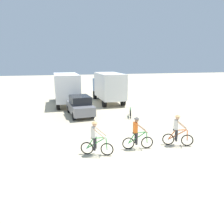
{
  "coord_description": "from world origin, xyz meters",
  "views": [
    {
      "loc": [
        -3.51,
        -10.21,
        4.8
      ],
      "look_at": [
        0.1,
        4.33,
        1.1
      ],
      "focal_mm": 34.16,
      "sensor_mm": 36.0,
      "label": 1
    }
  ],
  "objects_px": {
    "cyclist_cowboy_hat": "(137,134)",
    "bicycle_spare": "(130,112)",
    "box_truck_white_box": "(108,86)",
    "box_truck_avon_van": "(66,87)",
    "cyclist_orange_shirt": "(96,139)",
    "cyclist_near_camera": "(177,131)",
    "sedan_parked": "(80,106)"
  },
  "relations": [
    {
      "from": "cyclist_cowboy_hat",
      "to": "bicycle_spare",
      "type": "xyz_separation_m",
      "value": [
        1.85,
        6.53,
        -0.45
      ]
    },
    {
      "from": "cyclist_near_camera",
      "to": "bicycle_spare",
      "type": "height_order",
      "value": "cyclist_near_camera"
    },
    {
      "from": "cyclist_orange_shirt",
      "to": "cyclist_near_camera",
      "type": "height_order",
      "value": "same"
    },
    {
      "from": "cyclist_orange_shirt",
      "to": "bicycle_spare",
      "type": "bearing_deg",
      "value": 58.32
    },
    {
      "from": "cyclist_orange_shirt",
      "to": "bicycle_spare",
      "type": "relative_size",
      "value": 1.09
    },
    {
      "from": "cyclist_cowboy_hat",
      "to": "cyclist_near_camera",
      "type": "height_order",
      "value": "same"
    },
    {
      "from": "cyclist_cowboy_hat",
      "to": "sedan_parked",
      "type": "bearing_deg",
      "value": 105.97
    },
    {
      "from": "cyclist_cowboy_hat",
      "to": "cyclist_near_camera",
      "type": "xyz_separation_m",
      "value": [
        2.39,
        -0.09,
        0.0
      ]
    },
    {
      "from": "cyclist_orange_shirt",
      "to": "bicycle_spare",
      "type": "height_order",
      "value": "cyclist_orange_shirt"
    },
    {
      "from": "box_truck_avon_van",
      "to": "cyclist_cowboy_hat",
      "type": "height_order",
      "value": "box_truck_avon_van"
    },
    {
      "from": "box_truck_avon_van",
      "to": "box_truck_white_box",
      "type": "bearing_deg",
      "value": 0.42
    },
    {
      "from": "box_truck_avon_van",
      "to": "cyclist_cowboy_hat",
      "type": "bearing_deg",
      "value": -76.16
    },
    {
      "from": "box_truck_white_box",
      "to": "cyclist_near_camera",
      "type": "height_order",
      "value": "box_truck_white_box"
    },
    {
      "from": "cyclist_near_camera",
      "to": "bicycle_spare",
      "type": "distance_m",
      "value": 6.65
    },
    {
      "from": "sedan_parked",
      "to": "cyclist_orange_shirt",
      "type": "xyz_separation_m",
      "value": [
        -0.02,
        -8.24,
        -0.04
      ]
    },
    {
      "from": "cyclist_cowboy_hat",
      "to": "bicycle_spare",
      "type": "height_order",
      "value": "cyclist_cowboy_hat"
    },
    {
      "from": "cyclist_cowboy_hat",
      "to": "bicycle_spare",
      "type": "relative_size",
      "value": 1.09
    },
    {
      "from": "box_truck_avon_van",
      "to": "bicycle_spare",
      "type": "distance_m",
      "value": 8.47
    },
    {
      "from": "sedan_parked",
      "to": "bicycle_spare",
      "type": "height_order",
      "value": "sedan_parked"
    },
    {
      "from": "cyclist_orange_shirt",
      "to": "bicycle_spare",
      "type": "xyz_separation_m",
      "value": [
        4.16,
        6.74,
        -0.45
      ]
    },
    {
      "from": "cyclist_near_camera",
      "to": "sedan_parked",
      "type": "bearing_deg",
      "value": 120.01
    },
    {
      "from": "cyclist_orange_shirt",
      "to": "cyclist_near_camera",
      "type": "bearing_deg",
      "value": 1.56
    },
    {
      "from": "box_truck_white_box",
      "to": "cyclist_cowboy_hat",
      "type": "distance_m",
      "value": 13.29
    },
    {
      "from": "box_truck_white_box",
      "to": "sedan_parked",
      "type": "distance_m",
      "value": 6.42
    },
    {
      "from": "box_truck_avon_van",
      "to": "cyclist_orange_shirt",
      "type": "xyz_separation_m",
      "value": [
        0.92,
        -13.35,
        -1.03
      ]
    },
    {
      "from": "box_truck_white_box",
      "to": "cyclist_cowboy_hat",
      "type": "bearing_deg",
      "value": -96.15
    },
    {
      "from": "cyclist_near_camera",
      "to": "cyclist_cowboy_hat",
      "type": "bearing_deg",
      "value": 177.89
    },
    {
      "from": "box_truck_white_box",
      "to": "bicycle_spare",
      "type": "height_order",
      "value": "box_truck_white_box"
    },
    {
      "from": "box_truck_avon_van",
      "to": "sedan_parked",
      "type": "xyz_separation_m",
      "value": [
        0.94,
        -5.11,
        -0.99
      ]
    },
    {
      "from": "box_truck_white_box",
      "to": "cyclist_cowboy_hat",
      "type": "xyz_separation_m",
      "value": [
        -1.42,
        -13.17,
        -1.03
      ]
    },
    {
      "from": "sedan_parked",
      "to": "cyclist_orange_shirt",
      "type": "relative_size",
      "value": 2.4
    },
    {
      "from": "bicycle_spare",
      "to": "box_truck_white_box",
      "type": "bearing_deg",
      "value": 93.69
    }
  ]
}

